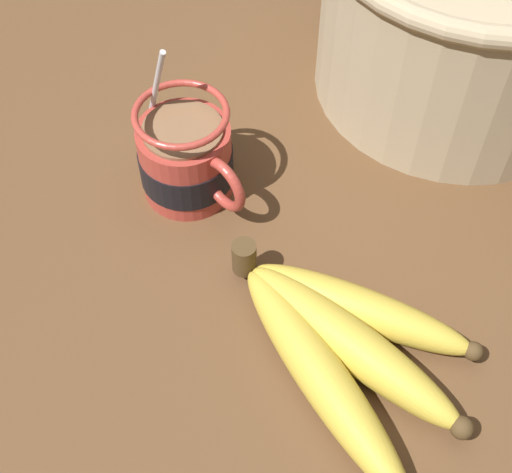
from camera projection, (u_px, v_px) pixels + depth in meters
The scene contains 4 objects.
table at pixel (233, 190), 66.59cm from camera, with size 100.65×100.65×2.99cm.
coffee_mug at pixel (187, 159), 61.70cm from camera, with size 13.96×8.27×14.55cm.
banana_bunch at pixel (343, 345), 53.23cm from camera, with size 23.20×15.45×4.18cm.
woven_basket at pixel (471, 9), 65.97cm from camera, with size 29.14×29.14×17.09cm.
Camera 1 is at (33.16, -27.68, 52.40)cm, focal length 50.00 mm.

